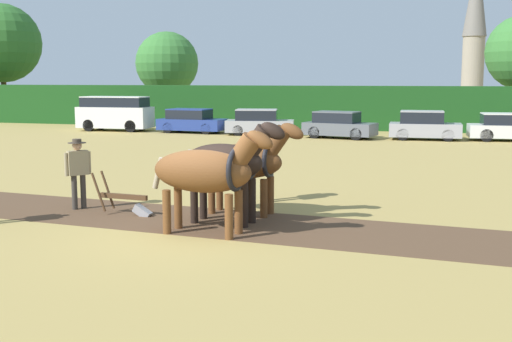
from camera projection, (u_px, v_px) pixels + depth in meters
name	position (u px, v px, depth m)	size (l,w,h in m)	color
ground_plane	(197.00, 233.00, 13.91)	(240.00, 240.00, 0.00)	#A88E4C
plowed_furrow_strip	(86.00, 211.00, 16.19)	(25.14, 2.91, 0.01)	brown
hedgerow	(363.00, 108.00, 41.75)	(78.96, 1.78, 2.85)	#194719
tree_far_left	(1.00, 43.00, 53.86)	(6.59, 6.59, 9.57)	#4C3823
tree_left	(167.00, 63.00, 52.22)	(5.11, 5.11, 7.11)	#423323
church_spire	(475.00, 25.00, 77.82)	(2.88, 2.88, 18.68)	gray
draft_horse_lead_left	(207.00, 172.00, 13.62)	(2.87, 1.13, 2.35)	brown
draft_horse_lead_right	(227.00, 163.00, 14.64)	(2.61, 1.03, 2.45)	black
draft_horse_trail_left	(245.00, 161.00, 15.68)	(2.81, 1.04, 2.36)	brown
plow	(128.00, 202.00, 15.72)	(1.56, 0.49, 1.13)	#4C331E
farmer_at_plow	(78.00, 168.00, 16.33)	(0.48, 0.57, 1.81)	#38332D
farmer_beside_team	(270.00, 162.00, 17.38)	(0.45, 0.64, 1.80)	#28334C
parked_van	(115.00, 113.00, 41.01)	(4.72, 2.03, 2.19)	silver
parked_car_left	(192.00, 121.00, 39.61)	(4.23, 2.09, 1.47)	navy
parked_car_center_left	(259.00, 123.00, 38.13)	(4.29, 2.57, 1.52)	#A8A8B2
parked_car_center	(339.00, 125.00, 35.92)	(4.20, 2.48, 1.50)	#565B66
parked_car_center_right	(424.00, 126.00, 34.99)	(3.87, 1.86, 1.58)	#9E9EA8
parked_car_right	(511.00, 128.00, 34.34)	(4.60, 2.11, 1.49)	silver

